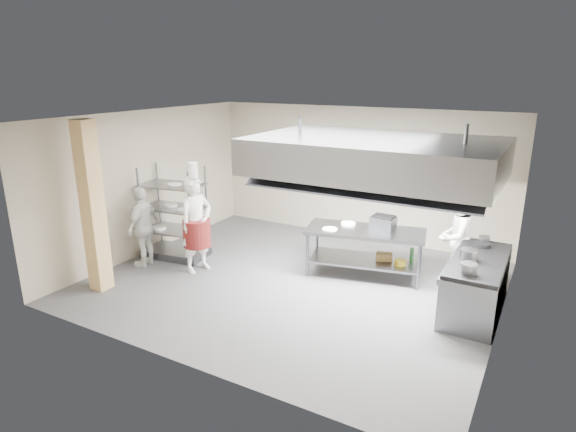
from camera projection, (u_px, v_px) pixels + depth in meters
The scene contains 23 objects.
floor at pixel (294, 282), 8.90m from camera, with size 7.00×7.00×0.00m, color #3C3C3F.
ceiling at pixel (294, 118), 8.03m from camera, with size 7.00×7.00×0.00m, color silver.
wall_back at pixel (357, 174), 10.97m from camera, with size 7.00×7.00×0.00m, color tan.
wall_left at pixel (148, 183), 10.11m from camera, with size 6.00×6.00×0.00m, color tan.
wall_right at pixel (510, 236), 6.83m from camera, with size 6.00×6.00×0.00m, color tan.
column at pixel (93, 208), 8.24m from camera, with size 0.30×0.30×3.00m, color #E2B573.
exhaust_hood at pixel (375, 156), 7.93m from camera, with size 4.00×2.50×0.60m, color slate.
hood_strip_a at pixel (325, 170), 8.45m from camera, with size 1.60×0.12×0.04m, color white.
hood_strip_b at pixel (428, 181), 7.60m from camera, with size 1.60×0.12×0.04m, color white.
wall_shelf at pixel (435, 184), 9.99m from camera, with size 1.50×0.28×0.04m, color slate.
island at pixel (364, 252), 9.10m from camera, with size 2.19×0.91×0.91m, color gray, non-canonical shape.
island_worktop at pixel (365, 231), 8.98m from camera, with size 2.19×0.91×0.06m, color slate.
island_undershelf at pixel (364, 260), 9.15m from camera, with size 2.02×0.82×0.04m, color slate.
pass_rack at pixel (174, 213), 9.90m from camera, with size 1.27×0.74×1.91m, color gray, non-canonical shape.
cooking_range at pixel (476, 286), 7.75m from camera, with size 0.80×2.00×0.84m, color slate.
range_top at pixel (479, 260), 7.62m from camera, with size 0.78×1.96×0.06m, color black.
chef_head at pixel (197, 225), 9.19m from camera, with size 0.68×0.45×1.87m, color silver.
chef_line at pixel (454, 237), 8.69m from camera, with size 0.85×0.66×1.75m, color white.
chef_plating at pixel (143, 227), 9.48m from camera, with size 0.94×0.39×1.61m, color white.
griddle at pixel (383, 222), 9.06m from camera, with size 0.43×0.34×0.21m, color slate.
wicker_basket at pixel (384, 257), 9.08m from camera, with size 0.30×0.21×0.13m, color olive.
stockpot at pixel (469, 255), 7.51m from camera, with size 0.27×0.27×0.18m, color gray.
plate_stack at pixel (175, 228), 10.00m from camera, with size 0.28×0.28×0.05m, color white.
Camera 1 is at (3.91, -7.17, 3.75)m, focal length 30.00 mm.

